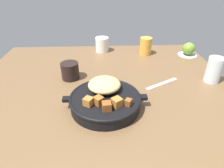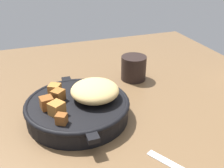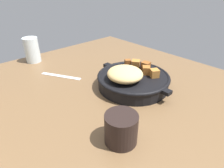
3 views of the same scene
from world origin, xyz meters
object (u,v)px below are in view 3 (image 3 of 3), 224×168
object	(u,v)px
water_glass_tall	(32,50)
coffee_mug_dark	(121,129)
cast_iron_skillet	(132,79)
butter_knife	(61,76)

from	to	relation	value
water_glass_tall	coffee_mug_dark	bearing A→B (deg)	175.23
cast_iron_skillet	coffee_mug_dark	bearing A→B (deg)	126.19
cast_iron_skillet	coffee_mug_dark	world-z (taller)	cast_iron_skillet
cast_iron_skillet	water_glass_tall	xyz separation A→B (cm)	(46.85, 15.77, 2.26)
butter_knife	water_glass_tall	size ratio (longest dim) A/B	1.53
butter_knife	coffee_mug_dark	world-z (taller)	coffee_mug_dark
cast_iron_skillet	coffee_mug_dark	distance (cm)	25.98
butter_knife	coffee_mug_dark	size ratio (longest dim) A/B	2.18
cast_iron_skillet	water_glass_tall	size ratio (longest dim) A/B	2.66
butter_knife	coffee_mug_dark	bearing A→B (deg)	141.67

